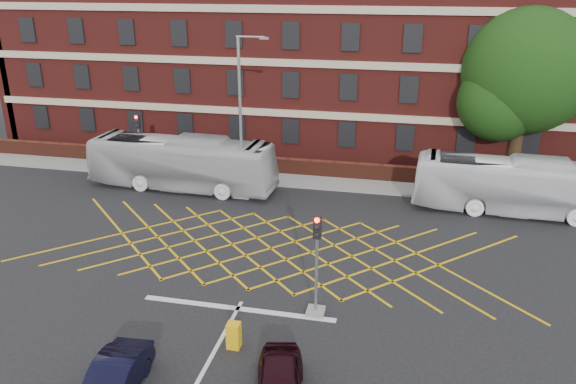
% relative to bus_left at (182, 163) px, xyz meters
% --- Properties ---
extents(ground, '(120.00, 120.00, 0.00)m').
position_rel_bus_left_xyz_m(ground, '(7.47, -9.04, -1.65)').
color(ground, black).
rests_on(ground, ground).
extents(victorian_building, '(51.00, 12.17, 20.40)m').
position_rel_bus_left_xyz_m(victorian_building, '(7.72, 12.96, 6.18)').
color(victorian_building, '#5D1B18').
rests_on(victorian_building, ground).
extents(boundary_wall, '(56.00, 0.50, 1.10)m').
position_rel_bus_left_xyz_m(boundary_wall, '(7.47, 3.96, -1.10)').
color(boundary_wall, '#4E1F14').
rests_on(boundary_wall, ground).
extents(far_pavement, '(60.00, 3.00, 0.12)m').
position_rel_bus_left_xyz_m(far_pavement, '(7.47, 2.96, -1.59)').
color(far_pavement, slate).
rests_on(far_pavement, ground).
extents(box_junction_hatching, '(8.22, 8.22, 0.02)m').
position_rel_bus_left_xyz_m(box_junction_hatching, '(7.47, -7.04, -1.65)').
color(box_junction_hatching, '#CC990C').
rests_on(box_junction_hatching, ground).
extents(stop_line, '(8.00, 0.30, 0.02)m').
position_rel_bus_left_xyz_m(stop_line, '(7.47, -12.54, -1.64)').
color(stop_line, silver).
rests_on(stop_line, ground).
extents(bus_left, '(12.00, 3.35, 3.31)m').
position_rel_bus_left_xyz_m(bus_left, '(0.00, 0.00, 0.00)').
color(bus_left, '#B9B9BD').
rests_on(bus_left, ground).
extents(bus_right, '(11.47, 3.17, 3.16)m').
position_rel_bus_left_xyz_m(bus_right, '(19.84, 0.35, -0.07)').
color(bus_right, white).
rests_on(bus_right, ground).
extents(car_navy, '(1.64, 3.94, 1.27)m').
position_rel_bus_left_xyz_m(car_navy, '(5.16, -18.26, -1.02)').
color(car_navy, black).
rests_on(car_navy, ground).
extents(car_maroon, '(2.22, 3.97, 1.28)m').
position_rel_bus_left_xyz_m(car_maroon, '(10.31, -17.29, -1.02)').
color(car_maroon, black).
rests_on(car_maroon, ground).
extents(deciduous_tree, '(8.08, 7.97, 10.93)m').
position_rel_bus_left_xyz_m(deciduous_tree, '(20.55, 6.95, 4.73)').
color(deciduous_tree, black).
rests_on(deciduous_tree, ground).
extents(traffic_light_near, '(0.70, 0.70, 4.27)m').
position_rel_bus_left_xyz_m(traffic_light_near, '(10.59, -12.21, 0.11)').
color(traffic_light_near, slate).
rests_on(traffic_light_near, ground).
extents(traffic_light_far, '(0.70, 0.70, 4.27)m').
position_rel_bus_left_xyz_m(traffic_light_far, '(-3.41, 1.27, 0.11)').
color(traffic_light_far, slate).
rests_on(traffic_light_far, ground).
extents(street_lamp, '(2.25, 1.00, 9.49)m').
position_rel_bus_left_xyz_m(street_lamp, '(4.16, -0.58, 1.66)').
color(street_lamp, slate).
rests_on(street_lamp, ground).
extents(direction_signs, '(1.10, 0.16, 2.20)m').
position_rel_bus_left_xyz_m(direction_signs, '(-5.39, 1.63, -0.28)').
color(direction_signs, gray).
rests_on(direction_signs, ground).
extents(utility_cabinet, '(0.47, 0.43, 0.99)m').
position_rel_bus_left_xyz_m(utility_cabinet, '(8.08, -14.96, -1.16)').
color(utility_cabinet, '#E4AB0D').
rests_on(utility_cabinet, ground).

